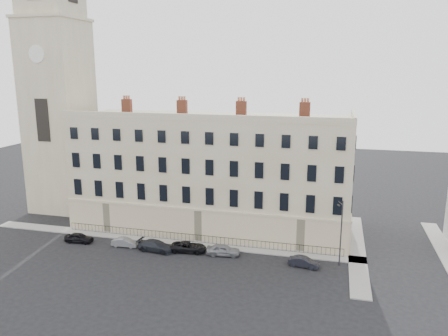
% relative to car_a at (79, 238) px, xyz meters
% --- Properties ---
extents(ground, '(160.00, 160.00, 0.00)m').
position_rel_car_a_xyz_m(ground, '(20.18, -1.89, -0.60)').
color(ground, black).
rests_on(ground, ground).
extents(terrace, '(36.22, 12.22, 17.00)m').
position_rel_car_a_xyz_m(terrace, '(14.21, 10.08, 6.90)').
color(terrace, tan).
rests_on(terrace, ground).
extents(church_tower, '(8.00, 8.13, 44.00)m').
position_rel_car_a_xyz_m(church_tower, '(-9.82, 12.11, 18.06)').
color(church_tower, tan).
rests_on(church_tower, ground).
extents(pavement_terrace, '(48.00, 2.00, 0.12)m').
position_rel_car_a_xyz_m(pavement_terrace, '(10.18, 3.11, -0.54)').
color(pavement_terrace, gray).
rests_on(pavement_terrace, ground).
extents(pavement_east_return, '(2.00, 24.00, 0.12)m').
position_rel_car_a_xyz_m(pavement_east_return, '(33.18, 6.11, -0.54)').
color(pavement_east_return, gray).
rests_on(pavement_east_return, ground).
extents(pavement_adjacent, '(2.00, 20.00, 0.12)m').
position_rel_car_a_xyz_m(pavement_adjacent, '(43.18, 8.11, -0.54)').
color(pavement_adjacent, gray).
rests_on(pavement_adjacent, ground).
extents(railings, '(35.00, 0.04, 0.96)m').
position_rel_car_a_xyz_m(railings, '(14.18, 3.51, -0.05)').
color(railings, black).
rests_on(railings, ground).
extents(car_a, '(3.60, 1.66, 1.19)m').
position_rel_car_a_xyz_m(car_a, '(0.00, 0.00, 0.00)').
color(car_a, black).
rests_on(car_a, ground).
extents(car_b, '(3.28, 1.30, 1.06)m').
position_rel_car_a_xyz_m(car_b, '(6.12, 0.21, -0.07)').
color(car_b, slate).
rests_on(car_b, ground).
extents(car_c, '(4.57, 2.16, 1.29)m').
position_rel_car_a_xyz_m(car_c, '(10.28, -0.08, 0.05)').
color(car_c, black).
rests_on(car_c, ground).
extents(car_d, '(4.42, 2.43, 1.17)m').
position_rel_car_a_xyz_m(car_d, '(14.06, 0.67, -0.01)').
color(car_d, black).
rests_on(car_d, ground).
extents(car_e, '(4.00, 1.98, 1.31)m').
position_rel_car_a_xyz_m(car_e, '(18.25, 0.72, 0.06)').
color(car_e, gray).
rests_on(car_e, ground).
extents(car_f, '(3.50, 1.68, 1.10)m').
position_rel_car_a_xyz_m(car_f, '(27.45, -0.03, -0.04)').
color(car_f, black).
rests_on(car_f, ground).
extents(streetlamp, '(0.67, 1.52, 7.33)m').
position_rel_car_a_xyz_m(streetlamp, '(31.15, 1.21, 3.46)').
color(streetlamp, '#333439').
rests_on(streetlamp, ground).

